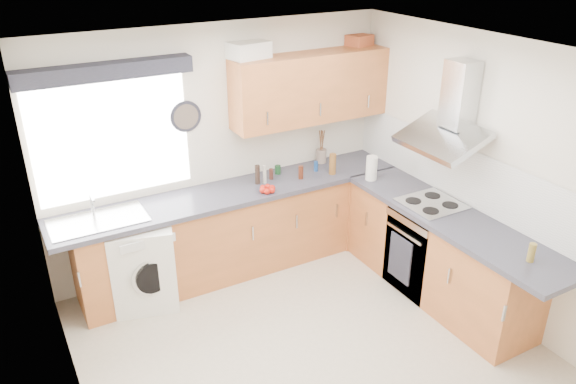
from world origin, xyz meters
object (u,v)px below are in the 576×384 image
extractor_hood (451,115)px  washing_machine (144,263)px  oven (426,248)px  upper_cabinets (311,88)px

extractor_hood → washing_machine: (-2.60, 1.10, -1.35)m
oven → upper_cabinets: 1.99m
extractor_hood → washing_machine: size_ratio=0.93×
upper_cabinets → washing_machine: (-1.95, -0.23, -1.38)m
extractor_hood → upper_cabinets: bearing=116.1°
oven → washing_machine: oven is taller
oven → washing_machine: bearing=156.3°
washing_machine → extractor_hood: bearing=-7.4°
upper_cabinets → washing_machine: 2.40m
oven → extractor_hood: 1.35m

